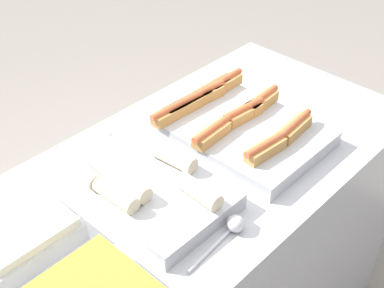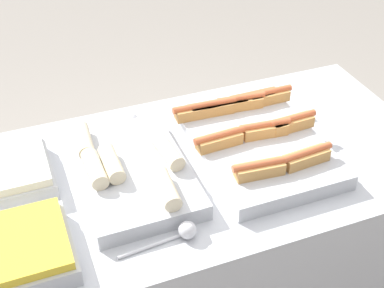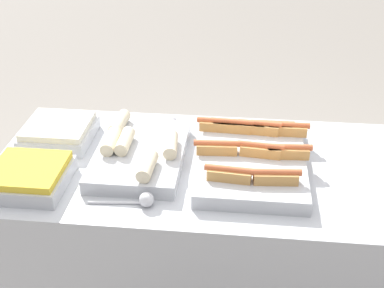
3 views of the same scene
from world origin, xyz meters
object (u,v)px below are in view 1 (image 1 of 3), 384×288
serving_spoon_near (232,227)px  serving_spoon_far (102,142)px  tray_wraps (145,187)px  tray_side_back (17,230)px  tray_hotdogs (234,124)px

serving_spoon_near → serving_spoon_far: size_ratio=0.98×
tray_wraps → tray_side_back: bearing=160.8°
tray_hotdogs → tray_wraps: (-0.40, -0.02, -0.00)m
tray_wraps → serving_spoon_near: (0.06, -0.26, -0.01)m
tray_side_back → serving_spoon_far: bearing=20.6°
tray_wraps → serving_spoon_far: tray_wraps is taller
tray_wraps → serving_spoon_far: size_ratio=2.16×
tray_hotdogs → serving_spoon_near: (-0.34, -0.28, -0.02)m
tray_wraps → serving_spoon_far: 0.27m
serving_spoon_far → tray_side_back: bearing=-159.4°
tray_side_back → tray_wraps: bearing=-19.2°
tray_wraps → tray_side_back: (-0.33, 0.12, 0.00)m
tray_hotdogs → tray_wraps: tray_hotdogs is taller
tray_hotdogs → tray_side_back: size_ratio=2.14×
serving_spoon_near → serving_spoon_far: 0.53m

